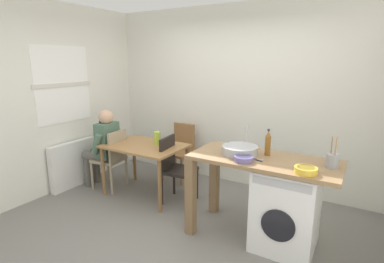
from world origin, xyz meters
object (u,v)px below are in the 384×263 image
(chair_spare_by_wall, at_px, (181,148))
(washing_machine, at_px, (286,208))
(mixing_bowl, at_px, (244,158))
(seated_person, at_px, (103,144))
(bottle_tall_green, at_px, (268,144))
(utensil_crock, at_px, (332,160))
(chair_opposite, at_px, (175,166))
(dining_table, at_px, (145,152))
(chair_person_seat, at_px, (112,156))
(colander, at_px, (306,170))
(vase, at_px, (157,138))

(chair_spare_by_wall, bearing_deg, washing_machine, 153.22)
(mixing_bowl, bearing_deg, seated_person, 171.85)
(bottle_tall_green, relative_size, utensil_crock, 0.94)
(chair_opposite, distance_m, bottle_tall_green, 1.42)
(chair_opposite, height_order, chair_spare_by_wall, same)
(dining_table, xyz_separation_m, chair_spare_by_wall, (0.10, 0.77, -0.14))
(chair_person_seat, xyz_separation_m, chair_opposite, (1.02, 0.13, 0.00))
(dining_table, bearing_deg, washing_machine, -6.91)
(seated_person, relative_size, utensil_crock, 4.01)
(utensil_crock, bearing_deg, chair_spare_by_wall, 157.20)
(chair_spare_by_wall, bearing_deg, bottle_tall_green, 152.62)
(chair_opposite, relative_size, utensil_crock, 3.00)
(dining_table, relative_size, chair_opposite, 1.22)
(dining_table, bearing_deg, seated_person, -171.21)
(chair_spare_by_wall, relative_size, seated_person, 0.75)
(chair_person_seat, relative_size, colander, 4.50)
(mixing_bowl, distance_m, vase, 1.59)
(mixing_bowl, bearing_deg, chair_person_seat, 170.82)
(dining_table, bearing_deg, vase, 33.69)
(chair_spare_by_wall, distance_m, seated_person, 1.21)
(mixing_bowl, bearing_deg, bottle_tall_green, 65.65)
(vase, bearing_deg, chair_opposite, -10.24)
(bottle_tall_green, bearing_deg, vase, 171.90)
(chair_person_seat, height_order, seated_person, seated_person)
(seated_person, relative_size, washing_machine, 1.40)
(bottle_tall_green, xyz_separation_m, vase, (-1.63, 0.23, -0.21))
(mixing_bowl, bearing_deg, dining_table, 164.79)
(bottle_tall_green, bearing_deg, washing_machine, -23.81)
(chair_person_seat, distance_m, chair_spare_by_wall, 1.08)
(washing_machine, distance_m, mixing_bowl, 0.69)
(chair_person_seat, height_order, washing_machine, chair_person_seat)
(colander, bearing_deg, washing_machine, 130.74)
(dining_table, bearing_deg, chair_person_seat, -170.43)
(seated_person, height_order, colander, seated_person)
(mixing_bowl, height_order, utensil_crock, utensil_crock)
(chair_spare_by_wall, distance_m, vase, 0.75)
(chair_person_seat, relative_size, mixing_bowl, 4.64)
(seated_person, distance_m, utensil_crock, 3.13)
(utensil_crock, xyz_separation_m, vase, (-2.26, 0.29, -0.15))
(dining_table, relative_size, chair_person_seat, 1.22)
(mixing_bowl, bearing_deg, colander, -1.94)
(chair_person_seat, xyz_separation_m, chair_spare_by_wall, (0.65, 0.87, 0.00))
(chair_spare_by_wall, xyz_separation_m, utensil_crock, (2.31, -0.97, 0.48))
(washing_machine, bearing_deg, chair_opposite, 169.55)
(washing_machine, distance_m, vase, 1.96)
(chair_opposite, xyz_separation_m, washing_machine, (1.56, -0.29, -0.08))
(chair_spare_by_wall, height_order, utensil_crock, utensil_crock)
(chair_opposite, xyz_separation_m, bottle_tall_green, (1.30, -0.17, 0.54))
(utensil_crock, bearing_deg, chair_opposite, 173.03)
(seated_person, height_order, utensil_crock, utensil_crock)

